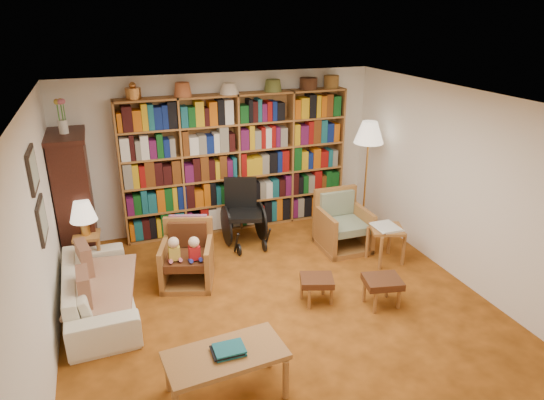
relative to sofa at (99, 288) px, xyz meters
name	(u,v)px	position (x,y,z in m)	size (l,w,h in m)	color
floor	(276,301)	(2.05, -0.56, -0.28)	(5.00, 5.00, 0.00)	#AE5C1A
ceiling	(276,99)	(2.05, -0.56, 2.22)	(5.00, 5.00, 0.00)	white
wall_back	(223,152)	(2.05, 1.94, 0.97)	(5.00, 5.00, 0.00)	white
wall_front	(398,338)	(2.05, -3.06, 0.97)	(5.00, 5.00, 0.00)	white
wall_left	(39,241)	(-0.45, -0.56, 0.97)	(5.00, 5.00, 0.00)	white
wall_right	(455,184)	(4.55, -0.56, 0.97)	(5.00, 5.00, 0.00)	white
bookshelf	(238,159)	(2.25, 1.77, 0.89)	(3.60, 0.30, 2.42)	#A26332
curio_cabinet	(75,197)	(-0.20, 1.44, 0.67)	(0.50, 0.95, 2.40)	#38160F
framed_pictures	(38,195)	(-0.43, -0.26, 1.34)	(0.03, 0.52, 0.97)	black
sofa	(99,288)	(0.00, 0.00, 0.00)	(0.75, 1.93, 0.56)	silver
sofa_throw	(103,286)	(0.05, 0.00, 0.02)	(0.73, 1.35, 0.04)	beige
cushion_left	(85,264)	(-0.13, 0.35, 0.17)	(0.13, 0.42, 0.42)	maroon
cushion_right	(85,293)	(-0.13, -0.35, 0.17)	(0.13, 0.41, 0.41)	maroon
side_table_lamp	(88,246)	(-0.10, 0.94, 0.13)	(0.37, 0.37, 0.59)	#A26332
table_lamp	(83,212)	(-0.10, 0.94, 0.63)	(0.35, 0.35, 0.48)	gold
armchair_leather	(186,257)	(1.11, 0.33, 0.06)	(0.85, 0.86, 0.83)	#A26332
armchair_sage	(341,226)	(3.50, 0.55, 0.05)	(0.70, 0.73, 0.87)	#A26332
wheelchair	(244,214)	(2.16, 1.17, 0.18)	(0.61, 0.81, 1.02)	black
floor_lamp	(369,137)	(4.20, 1.08, 1.24)	(0.47, 0.47, 1.77)	gold
side_table_papers	(386,234)	(3.88, -0.11, 0.15)	(0.56, 0.56, 0.56)	#A26332
footstool_a	(317,282)	(2.52, -0.73, -0.01)	(0.48, 0.45, 0.34)	#542A16
footstool_b	(382,283)	(3.24, -1.07, 0.02)	(0.50, 0.45, 0.37)	#542A16
coffee_table	(226,358)	(1.08, -1.87, 0.13)	(1.14, 0.64, 0.52)	#A26332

